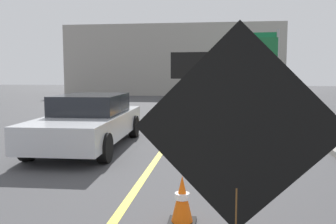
{
  "coord_description": "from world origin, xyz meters",
  "views": [
    {
      "loc": [
        1.3,
        0.65,
        1.94
      ],
      "look_at": [
        0.59,
        6.1,
        1.35
      ],
      "focal_mm": 38.79,
      "sensor_mm": 36.0,
      "label": 1
    }
  ],
  "objects_px": {
    "roadwork_sign": "(238,134)",
    "traffic_cone_mid_lane": "(200,151)",
    "box_truck": "(242,75)",
    "highway_guide_sign": "(266,52)",
    "pickup_car": "(89,121)",
    "traffic_cone_far_lane": "(195,130)",
    "traffic_cone_near_sign": "(182,200)",
    "arrow_board_trailer": "(192,114)"
  },
  "relations": [
    {
      "from": "roadwork_sign",
      "to": "traffic_cone_mid_lane",
      "type": "xyz_separation_m",
      "value": [
        -0.48,
        4.77,
        -1.18
      ]
    },
    {
      "from": "box_truck",
      "to": "highway_guide_sign",
      "type": "distance_m",
      "value": 7.24
    },
    {
      "from": "pickup_car",
      "to": "highway_guide_sign",
      "type": "bearing_deg",
      "value": 68.52
    },
    {
      "from": "box_truck",
      "to": "pickup_car",
      "type": "height_order",
      "value": "box_truck"
    },
    {
      "from": "highway_guide_sign",
      "to": "traffic_cone_far_lane",
      "type": "distance_m",
      "value": 16.72
    },
    {
      "from": "roadwork_sign",
      "to": "traffic_cone_far_lane",
      "type": "distance_m",
      "value": 7.77
    },
    {
      "from": "traffic_cone_mid_lane",
      "to": "traffic_cone_near_sign",
      "type": "bearing_deg",
      "value": -91.83
    },
    {
      "from": "traffic_cone_far_lane",
      "to": "pickup_car",
      "type": "bearing_deg",
      "value": -154.25
    },
    {
      "from": "roadwork_sign",
      "to": "traffic_cone_near_sign",
      "type": "relative_size",
      "value": 3.68
    },
    {
      "from": "roadwork_sign",
      "to": "traffic_cone_near_sign",
      "type": "distance_m",
      "value": 2.16
    },
    {
      "from": "roadwork_sign",
      "to": "traffic_cone_near_sign",
      "type": "height_order",
      "value": "roadwork_sign"
    },
    {
      "from": "box_truck",
      "to": "traffic_cone_near_sign",
      "type": "xyz_separation_m",
      "value": [
        -1.78,
        -15.08,
        -1.57
      ]
    },
    {
      "from": "arrow_board_trailer",
      "to": "traffic_cone_far_lane",
      "type": "xyz_separation_m",
      "value": [
        0.24,
        -2.68,
        -0.18
      ]
    },
    {
      "from": "arrow_board_trailer",
      "to": "highway_guide_sign",
      "type": "height_order",
      "value": "highway_guide_sign"
    },
    {
      "from": "pickup_car",
      "to": "traffic_cone_near_sign",
      "type": "xyz_separation_m",
      "value": [
        2.88,
        -4.61,
        -0.39
      ]
    },
    {
      "from": "roadwork_sign",
      "to": "pickup_car",
      "type": "distance_m",
      "value": 7.26
    },
    {
      "from": "roadwork_sign",
      "to": "arrow_board_trailer",
      "type": "xyz_separation_m",
      "value": [
        -0.99,
        10.33,
        -0.99
      ]
    },
    {
      "from": "box_truck",
      "to": "highway_guide_sign",
      "type": "xyz_separation_m",
      "value": [
        2.12,
        6.75,
        1.54
      ]
    },
    {
      "from": "highway_guide_sign",
      "to": "traffic_cone_near_sign",
      "type": "relative_size",
      "value": 7.88
    },
    {
      "from": "arrow_board_trailer",
      "to": "traffic_cone_near_sign",
      "type": "distance_m",
      "value": 8.62
    },
    {
      "from": "arrow_board_trailer",
      "to": "box_truck",
      "type": "distance_m",
      "value": 6.98
    },
    {
      "from": "arrow_board_trailer",
      "to": "highway_guide_sign",
      "type": "xyz_separation_m",
      "value": [
        4.3,
        13.23,
        2.94
      ]
    },
    {
      "from": "traffic_cone_near_sign",
      "to": "traffic_cone_mid_lane",
      "type": "relative_size",
      "value": 1.06
    },
    {
      "from": "traffic_cone_far_lane",
      "to": "arrow_board_trailer",
      "type": "bearing_deg",
      "value": 95.16
    },
    {
      "from": "pickup_car",
      "to": "traffic_cone_far_lane",
      "type": "distance_m",
      "value": 3.04
    },
    {
      "from": "traffic_cone_near_sign",
      "to": "arrow_board_trailer",
      "type": "bearing_deg",
      "value": 92.71
    },
    {
      "from": "roadwork_sign",
      "to": "highway_guide_sign",
      "type": "bearing_deg",
      "value": 81.99
    },
    {
      "from": "pickup_car",
      "to": "traffic_cone_mid_lane",
      "type": "relative_size",
      "value": 8.25
    },
    {
      "from": "traffic_cone_far_lane",
      "to": "highway_guide_sign",
      "type": "bearing_deg",
      "value": 75.68
    },
    {
      "from": "roadwork_sign",
      "to": "traffic_cone_mid_lane",
      "type": "relative_size",
      "value": 3.89
    },
    {
      "from": "box_truck",
      "to": "traffic_cone_near_sign",
      "type": "height_order",
      "value": "box_truck"
    },
    {
      "from": "highway_guide_sign",
      "to": "traffic_cone_far_lane",
      "type": "bearing_deg",
      "value": -104.32
    },
    {
      "from": "roadwork_sign",
      "to": "highway_guide_sign",
      "type": "height_order",
      "value": "highway_guide_sign"
    },
    {
      "from": "highway_guide_sign",
      "to": "traffic_cone_mid_lane",
      "type": "xyz_separation_m",
      "value": [
        -3.8,
        -18.79,
        -3.13
      ]
    },
    {
      "from": "box_truck",
      "to": "traffic_cone_far_lane",
      "type": "xyz_separation_m",
      "value": [
        -1.95,
        -9.16,
        -1.59
      ]
    },
    {
      "from": "arrow_board_trailer",
      "to": "traffic_cone_far_lane",
      "type": "distance_m",
      "value": 2.7
    },
    {
      "from": "arrow_board_trailer",
      "to": "traffic_cone_near_sign",
      "type": "xyz_separation_m",
      "value": [
        0.41,
        -8.6,
        -0.17
      ]
    },
    {
      "from": "pickup_car",
      "to": "traffic_cone_near_sign",
      "type": "bearing_deg",
      "value": -58.05
    },
    {
      "from": "traffic_cone_near_sign",
      "to": "traffic_cone_mid_lane",
      "type": "bearing_deg",
      "value": 88.17
    },
    {
      "from": "roadwork_sign",
      "to": "arrow_board_trailer",
      "type": "relative_size",
      "value": 0.86
    },
    {
      "from": "arrow_board_trailer",
      "to": "box_truck",
      "type": "height_order",
      "value": "box_truck"
    },
    {
      "from": "arrow_board_trailer",
      "to": "pickup_car",
      "type": "bearing_deg",
      "value": -121.77
    }
  ]
}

